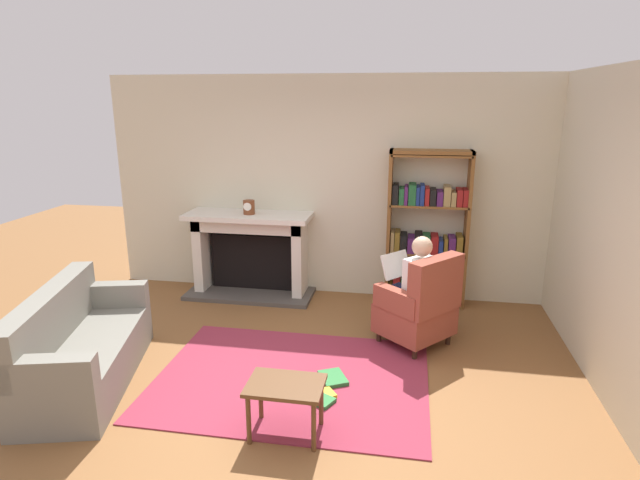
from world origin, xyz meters
TOP-DOWN VIEW (x-y plane):
  - ground at (0.00, 0.00)m, footprint 14.00×14.00m
  - back_wall at (0.00, 2.55)m, footprint 5.60×0.10m
  - side_wall_right at (2.65, 1.25)m, footprint 0.10×5.20m
  - area_rug at (0.00, 0.30)m, footprint 2.40×1.80m
  - fireplace at (-0.97, 2.30)m, footprint 1.58×0.64m
  - mantel_clock at (-0.95, 2.20)m, footprint 0.14×0.14m
  - bookshelf at (1.19, 2.33)m, footprint 0.94×0.32m
  - armchair_reading at (1.12, 1.16)m, footprint 0.89×0.89m
  - seated_reader at (1.03, 1.24)m, footprint 0.59×0.57m
  - sofa_floral at (-1.80, -0.06)m, footprint 1.12×1.83m
  - side_table at (0.14, -0.47)m, footprint 0.56×0.39m
  - scattered_books at (0.30, 0.15)m, footprint 0.50×0.65m

SIDE VIEW (x-z plane):
  - ground at x=0.00m, z-range 0.00..0.00m
  - area_rug at x=0.00m, z-range 0.00..0.01m
  - scattered_books at x=0.30m, z-range 0.01..0.04m
  - sofa_floral at x=-1.80m, z-range -0.10..0.75m
  - side_table at x=0.14m, z-range 0.15..0.57m
  - armchair_reading at x=1.12m, z-range -0.06..0.91m
  - fireplace at x=-0.97m, z-range 0.04..1.09m
  - seated_reader at x=1.03m, z-range 0.05..1.19m
  - bookshelf at x=1.19m, z-range -0.05..1.80m
  - mantel_clock at x=-0.95m, z-range 1.06..1.23m
  - back_wall at x=0.00m, z-range 0.00..2.70m
  - side_wall_right at x=2.65m, z-range 0.00..2.70m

